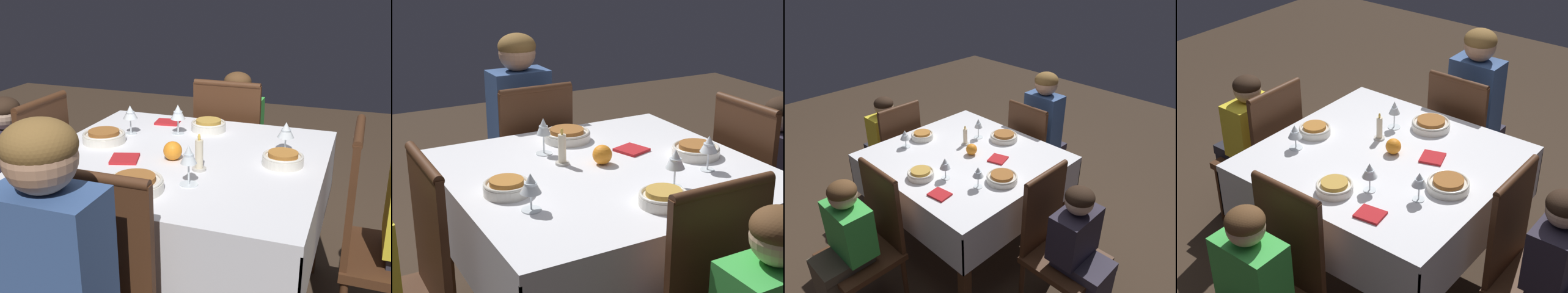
{
  "view_description": "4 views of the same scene",
  "coord_description": "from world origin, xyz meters",
  "views": [
    {
      "loc": [
        0.73,
        -1.85,
        1.52
      ],
      "look_at": [
        0.08,
        -0.03,
        0.84
      ],
      "focal_mm": 45.0,
      "sensor_mm": 36.0,
      "label": 1
    },
    {
      "loc": [
        1.12,
        1.91,
        1.63
      ],
      "look_at": [
        0.09,
        0.02,
        0.89
      ],
      "focal_mm": 55.0,
      "sensor_mm": 36.0,
      "label": 2
    },
    {
      "loc": [
        -1.75,
        1.6,
        2.12
      ],
      "look_at": [
        -0.07,
        -0.09,
        0.84
      ],
      "focal_mm": 35.0,
      "sensor_mm": 36.0,
      "label": 3
    },
    {
      "loc": [
        -1.53,
        2.08,
        2.36
      ],
      "look_at": [
        0.04,
        0.05,
        0.84
      ],
      "focal_mm": 55.0,
      "sensor_mm": 36.0,
      "label": 4
    }
  ],
  "objects": [
    {
      "name": "dining_table",
      "position": [
        0.0,
        0.0,
        0.68
      ],
      "size": [
        1.21,
        1.16,
        0.77
      ],
      "color": "silver",
      "rests_on": "ground_plane"
    },
    {
      "name": "chair_south",
      "position": [
        -0.01,
        -0.8,
        0.51
      ],
      "size": [
        0.42,
        0.42,
        0.97
      ],
      "color": "#472816",
      "rests_on": "ground_plane"
    },
    {
      "name": "chair_west",
      "position": [
        -0.83,
        0.01,
        0.51
      ],
      "size": [
        0.42,
        0.42,
        0.97
      ],
      "rotation": [
        0.0,
        0.0,
        -1.57
      ],
      "color": "#472816",
      "rests_on": "ground_plane"
    },
    {
      "name": "chair_east",
      "position": [
        0.83,
        0.05,
        0.51
      ],
      "size": [
        0.42,
        0.42,
        0.97
      ],
      "rotation": [
        0.0,
        0.0,
        1.57
      ],
      "color": "#472816",
      "rests_on": "ground_plane"
    },
    {
      "name": "person_adult_denim",
      "position": [
        -0.01,
        -0.96,
        0.67
      ],
      "size": [
        0.3,
        0.34,
        1.19
      ],
      "color": "#383342",
      "rests_on": "ground_plane"
    },
    {
      "name": "bowl_south",
      "position": [
        -0.03,
        -0.39,
        0.8
      ],
      "size": [
        0.21,
        0.21,
        0.06
      ],
      "color": "silver",
      "rests_on": "dining_table"
    },
    {
      "name": "wine_glass_south",
      "position": [
        0.14,
        -0.28,
        0.89
      ],
      "size": [
        0.07,
        0.07,
        0.16
      ],
      "color": "white",
      "rests_on": "dining_table"
    },
    {
      "name": "bowl_west",
      "position": [
        -0.41,
        0.05,
        0.8
      ],
      "size": [
        0.2,
        0.2,
        0.06
      ],
      "color": "silver",
      "rests_on": "dining_table"
    },
    {
      "name": "wine_glass_west",
      "position": [
        -0.35,
        0.21,
        0.88
      ],
      "size": [
        0.07,
        0.07,
        0.14
      ],
      "color": "white",
      "rests_on": "dining_table"
    },
    {
      "name": "bowl_east",
      "position": [
        0.43,
        0.05,
        0.8
      ],
      "size": [
        0.17,
        0.17,
        0.06
      ],
      "color": "silver",
      "rests_on": "dining_table"
    },
    {
      "name": "wine_glass_east",
      "position": [
        0.41,
        0.21,
        0.87
      ],
      "size": [
        0.07,
        0.07,
        0.13
      ],
      "color": "white",
      "rests_on": "dining_table"
    },
    {
      "name": "bowl_north",
      "position": [
        -0.01,
        0.39,
        0.8
      ],
      "size": [
        0.17,
        0.17,
        0.06
      ],
      "color": "silver",
      "rests_on": "dining_table"
    },
    {
      "name": "wine_glass_north",
      "position": [
        -0.13,
        0.29,
        0.88
      ],
      "size": [
        0.07,
        0.07,
        0.15
      ],
      "color": "white",
      "rests_on": "dining_table"
    },
    {
      "name": "candle_centerpiece",
      "position": [
        0.13,
        -0.13,
        0.83
      ],
      "size": [
        0.06,
        0.06,
        0.15
      ],
      "color": "beige",
      "rests_on": "dining_table"
    },
    {
      "name": "orange_fruit",
      "position": [
        -0.02,
        -0.05,
        0.81
      ],
      "size": [
        0.08,
        0.08,
        0.08
      ],
      "primitive_type": "sphere",
      "color": "orange",
      "rests_on": "dining_table"
    },
    {
      "name": "napkin_red_folded",
      "position": [
        -0.25,
        0.43,
        0.78
      ],
      "size": [
        0.13,
        0.12,
        0.01
      ],
      "rotation": [
        0.0,
        0.0,
        0.14
      ],
      "color": "red",
      "rests_on": "dining_table"
    },
    {
      "name": "napkin_spare_side",
      "position": [
        -0.21,
        -0.13,
        0.78
      ],
      "size": [
        0.15,
        0.15,
        0.01
      ],
      "rotation": [
        0.0,
        0.0,
        0.31
      ],
      "color": "red",
      "rests_on": "dining_table"
    }
  ]
}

